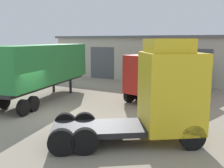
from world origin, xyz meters
TOP-DOWN VIEW (x-y plane):
  - ground_plane at (0.00, 0.00)m, footprint 60.00×60.00m
  - warehouse_building at (0.00, 18.04)m, footprint 24.23×8.60m
  - tractor_unit_yellow at (7.30, -0.47)m, footprint 6.59×5.86m
  - container_trailer_green at (-2.98, 2.70)m, footprint 4.81×10.17m
  - box_truck_grey at (4.66, 8.26)m, footprint 4.25×8.51m
  - gravel_pile at (-10.48, 4.39)m, footprint 3.62×3.62m

SIDE VIEW (x-z plane):
  - ground_plane at x=0.00m, z-range 0.00..0.00m
  - gravel_pile at x=-10.48m, z-range 0.00..1.75m
  - box_truck_grey at x=4.66m, z-range 0.23..3.62m
  - tractor_unit_yellow at x=7.30m, z-range -0.12..4.36m
  - warehouse_building at x=0.00m, z-range 0.01..4.86m
  - container_trailer_green at x=-2.98m, z-range 0.55..4.62m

